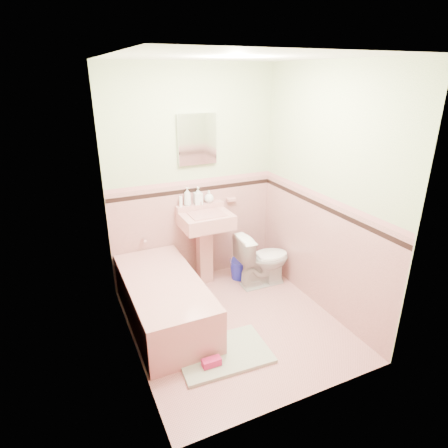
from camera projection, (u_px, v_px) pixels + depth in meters
name	position (u px, v px, depth m)	size (l,w,h in m)	color
floor	(234.00, 323.00, 3.88)	(2.20, 2.20, 0.00)	tan
ceiling	(237.00, 56.00, 2.96)	(2.20, 2.20, 0.00)	white
wall_back	(193.00, 179.00, 4.35)	(2.50, 2.50, 0.00)	beige
wall_front	(310.00, 258.00, 2.49)	(2.50, 2.50, 0.00)	beige
wall_left	(124.00, 225.00, 3.03)	(2.50, 2.50, 0.00)	beige
wall_right	(325.00, 194.00, 3.81)	(2.50, 2.50, 0.00)	beige
wainscot_back	(195.00, 231.00, 4.58)	(2.00, 2.00, 0.00)	tan
wainscot_front	(301.00, 337.00, 2.74)	(2.00, 2.00, 0.00)	tan
wainscot_left	(132.00, 294.00, 3.28)	(2.20, 2.20, 0.00)	tan
wainscot_right	(318.00, 252.00, 4.04)	(2.20, 2.20, 0.00)	tan
accent_back	(194.00, 190.00, 4.38)	(2.00, 2.00, 0.00)	black
accent_front	(306.00, 274.00, 2.55)	(2.00, 2.00, 0.00)	black
accent_left	(127.00, 239.00, 3.09)	(2.20, 2.20, 0.00)	black
accent_right	(322.00, 206.00, 3.85)	(2.20, 2.20, 0.00)	black
cap_back	(194.00, 182.00, 4.34)	(2.00, 2.00, 0.00)	tan
cap_front	(308.00, 261.00, 2.52)	(2.00, 2.00, 0.00)	tan
cap_left	(126.00, 228.00, 3.05)	(2.20, 2.20, 0.00)	tan
cap_right	(323.00, 197.00, 3.81)	(2.20, 2.20, 0.00)	tan
bathtub	(164.00, 302.00, 3.83)	(0.70, 1.50, 0.45)	tan
tub_faucet	(144.00, 239.00, 4.29)	(0.04, 0.04, 0.12)	silver
sink	(206.00, 249.00, 4.46)	(0.57, 0.48, 0.90)	tan
sink_faucet	(201.00, 206.00, 4.39)	(0.02, 0.02, 0.10)	silver
medicine_cabinet	(197.00, 139.00, 4.17)	(0.45, 0.04, 0.56)	white
soap_dish	(231.00, 199.00, 4.61)	(0.11, 0.07, 0.04)	tan
soap_bottle_left	(187.00, 196.00, 4.33)	(0.08, 0.08, 0.22)	#B2B2B2
soap_bottle_mid	(198.00, 195.00, 4.38)	(0.09, 0.09, 0.21)	#B2B2B2
soap_bottle_right	(209.00, 197.00, 4.44)	(0.11, 0.11, 0.14)	#B2B2B2
tube	(181.00, 201.00, 4.31)	(0.04, 0.04, 0.12)	white
toilet	(263.00, 259.00, 4.49)	(0.37, 0.64, 0.66)	white
bucket	(239.00, 269.00, 4.69)	(0.24, 0.24, 0.24)	#1F26BD
bath_mat	(223.00, 353.00, 3.43)	(0.82, 0.55, 0.03)	#98A488
shoe	(212.00, 362.00, 3.26)	(0.17, 0.08, 0.07)	#BF1E59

